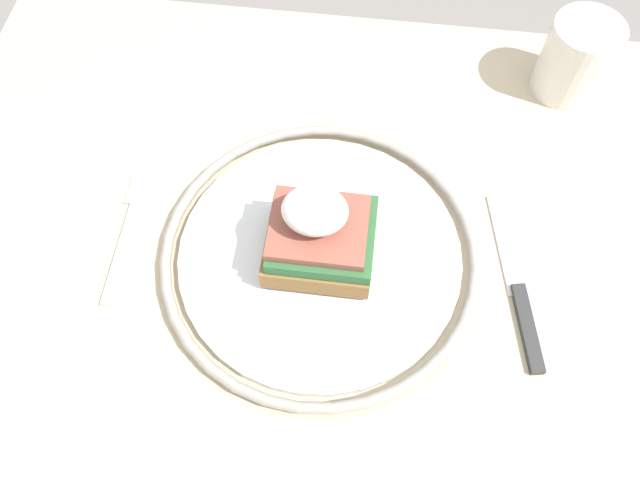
{
  "coord_description": "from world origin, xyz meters",
  "views": [
    {
      "loc": [
        0.01,
        -0.22,
        1.26
      ],
      "look_at": [
        -0.02,
        0.03,
        0.78
      ],
      "focal_mm": 35.0,
      "sensor_mm": 36.0,
      "label": 1
    }
  ],
  "objects_px": {
    "fork": "(129,228)",
    "cup": "(577,57)",
    "plate": "(320,254)",
    "knife": "(519,293)",
    "sandwich": "(319,233)"
  },
  "relations": [
    {
      "from": "fork",
      "to": "cup",
      "type": "relative_size",
      "value": 1.71
    },
    {
      "from": "plate",
      "to": "knife",
      "type": "xyz_separation_m",
      "value": [
        0.18,
        -0.01,
        -0.01
      ]
    },
    {
      "from": "knife",
      "to": "cup",
      "type": "height_order",
      "value": "cup"
    },
    {
      "from": "plate",
      "to": "fork",
      "type": "bearing_deg",
      "value": 177.3
    },
    {
      "from": "fork",
      "to": "sandwich",
      "type": "bearing_deg",
      "value": -2.57
    },
    {
      "from": "plate",
      "to": "sandwich",
      "type": "relative_size",
      "value": 3.09
    },
    {
      "from": "sandwich",
      "to": "fork",
      "type": "height_order",
      "value": "sandwich"
    },
    {
      "from": "fork",
      "to": "knife",
      "type": "distance_m",
      "value": 0.36
    },
    {
      "from": "sandwich",
      "to": "fork",
      "type": "relative_size",
      "value": 0.66
    },
    {
      "from": "plate",
      "to": "fork",
      "type": "height_order",
      "value": "plate"
    },
    {
      "from": "cup",
      "to": "plate",
      "type": "bearing_deg",
      "value": -134.51
    },
    {
      "from": "plate",
      "to": "sandwich",
      "type": "height_order",
      "value": "sandwich"
    },
    {
      "from": "fork",
      "to": "knife",
      "type": "xyz_separation_m",
      "value": [
        0.36,
        -0.02,
        0.0
      ]
    },
    {
      "from": "plate",
      "to": "cup",
      "type": "distance_m",
      "value": 0.33
    },
    {
      "from": "cup",
      "to": "knife",
      "type": "bearing_deg",
      "value": -102.08
    }
  ]
}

